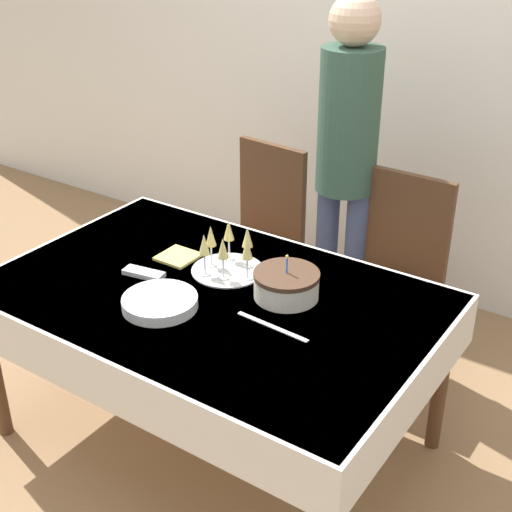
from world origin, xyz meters
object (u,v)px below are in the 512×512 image
dining_chair_far_left (259,231)px  dining_chair_far_right (394,271)px  person_standing (347,147)px  gift_bag (59,315)px  birthday_cake (286,285)px  champagne_tray (227,252)px  plate_stack_main (160,302)px

dining_chair_far_left → dining_chair_far_right: same height
person_standing → gift_bag: (-1.20, -0.80, -0.92)m
birthday_cake → champagne_tray: (-0.30, 0.04, 0.04)m
birthday_cake → person_standing: person_standing is taller
dining_chair_far_left → champagne_tray: (0.32, -0.70, 0.28)m
birthday_cake → champagne_tray: size_ratio=0.85×
person_standing → gift_bag: person_standing is taller
champagne_tray → plate_stack_main: bearing=-96.4°
dining_chair_far_left → dining_chair_far_right: bearing=0.0°
birthday_cake → champagne_tray: champagne_tray is taller
birthday_cake → champagne_tray: bearing=172.8°
dining_chair_far_right → birthday_cake: bearing=-99.7°
dining_chair_far_left → plate_stack_main: bearing=-75.3°
birthday_cake → plate_stack_main: size_ratio=0.89×
dining_chair_far_right → champagne_tray: (-0.43, -0.70, 0.28)m
plate_stack_main → person_standing: (0.14, 1.17, 0.29)m
dining_chair_far_right → birthday_cake: 0.79m
champagne_tray → plate_stack_main: size_ratio=1.05×
champagne_tray → person_standing: size_ratio=0.17×
birthday_cake → plate_stack_main: bearing=-136.6°
plate_stack_main → birthday_cake: bearing=43.4°
dining_chair_far_right → person_standing: person_standing is taller
dining_chair_far_left → plate_stack_main: dining_chair_far_left is taller
plate_stack_main → gift_bag: size_ratio=1.16×
champagne_tray → gift_bag: size_ratio=1.22×
dining_chair_far_left → birthday_cake: dining_chair_far_left is taller
plate_stack_main → person_standing: bearing=83.2°
birthday_cake → gift_bag: (-1.40, 0.04, -0.66)m
dining_chair_far_left → gift_bag: size_ratio=4.03×
dining_chair_far_right → champagne_tray: bearing=-121.4°
dining_chair_far_left → birthday_cake: (0.62, -0.74, 0.24)m
dining_chair_far_right → gift_bag: (-1.53, -0.70, -0.42)m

